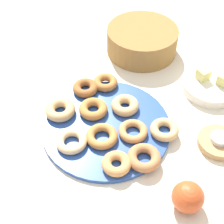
# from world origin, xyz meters

# --- Properties ---
(ground_plane) EXTENTS (2.40, 2.40, 0.00)m
(ground_plane) POSITION_xyz_m (0.00, 0.00, 0.00)
(ground_plane) COLOR beige
(donut_plate) EXTENTS (0.38, 0.38, 0.01)m
(donut_plate) POSITION_xyz_m (0.00, 0.00, 0.01)
(donut_plate) COLOR #284C9E
(donut_plate) RESTS_ON ground_plane
(donut_0) EXTENTS (0.11, 0.11, 0.03)m
(donut_0) POSITION_xyz_m (0.11, -0.10, 0.03)
(donut_0) COLOR tan
(donut_0) RESTS_ON donut_plate
(donut_1) EXTENTS (0.09, 0.09, 0.03)m
(donut_1) POSITION_xyz_m (-0.06, 0.02, 0.03)
(donut_1) COLOR #BC7A3D
(donut_1) RESTS_ON donut_plate
(donut_2) EXTENTS (0.09, 0.09, 0.03)m
(donut_2) POSITION_xyz_m (0.01, 0.09, 0.03)
(donut_2) COLOR tan
(donut_2) RESTS_ON donut_plate
(donut_3) EXTENTS (0.10, 0.10, 0.03)m
(donut_3) POSITION_xyz_m (0.16, -0.05, 0.03)
(donut_3) COLOR #B27547
(donut_3) RESTS_ON donut_plate
(donut_4) EXTENTS (0.09, 0.09, 0.02)m
(donut_4) POSITION_xyz_m (-0.04, -0.11, 0.02)
(donut_4) COLOR #EABC84
(donut_4) RESTS_ON donut_plate
(donut_5) EXTENTS (0.10, 0.10, 0.02)m
(donut_5) POSITION_xyz_m (0.08, 0.02, 0.02)
(donut_5) COLOR #C6844C
(donut_5) RESTS_ON donut_plate
(donut_6) EXTENTS (0.09, 0.09, 0.03)m
(donut_6) POSITION_xyz_m (0.16, 0.07, 0.03)
(donut_6) COLOR tan
(donut_6) RESTS_ON donut_plate
(donut_7) EXTENTS (0.12, 0.12, 0.03)m
(donut_7) POSITION_xyz_m (-0.14, 0.08, 0.03)
(donut_7) COLOR #995B2D
(donut_7) RESTS_ON donut_plate
(donut_8) EXTENTS (0.10, 0.10, 0.03)m
(donut_8) POSITION_xyz_m (-0.14, -0.04, 0.03)
(donut_8) COLOR tan
(donut_8) RESTS_ON donut_plate
(donut_9) EXTENTS (0.11, 0.11, 0.03)m
(donut_9) POSITION_xyz_m (-0.10, 0.14, 0.03)
(donut_9) COLOR #AD6B33
(donut_9) RESTS_ON donut_plate
(donut_10) EXTENTS (0.13, 0.13, 0.02)m
(donut_10) POSITION_xyz_m (0.02, -0.05, 0.03)
(donut_10) COLOR #BC7A3D
(donut_10) RESTS_ON donut_plate
(candle_holder) EXTENTS (0.12, 0.12, 0.02)m
(candle_holder) POSITION_xyz_m (0.30, 0.13, 0.01)
(candle_holder) COLOR tan
(candle_holder) RESTS_ON ground_plane
(tealight) EXTENTS (0.05, 0.05, 0.01)m
(tealight) POSITION_xyz_m (0.30, 0.13, 0.03)
(tealight) COLOR silver
(tealight) RESTS_ON candle_holder
(basket) EXTENTS (0.33, 0.33, 0.09)m
(basket) POSITION_xyz_m (-0.11, 0.38, 0.05)
(basket) COLOR olive
(basket) RESTS_ON ground_plane
(fruit_bowl) EXTENTS (0.19, 0.19, 0.03)m
(fruit_bowl) POSITION_xyz_m (0.19, 0.33, 0.02)
(fruit_bowl) COLOR silver
(fruit_bowl) RESTS_ON ground_plane
(melon_chunk_left) EXTENTS (0.05, 0.05, 0.04)m
(melon_chunk_left) POSITION_xyz_m (0.15, 0.33, 0.05)
(melon_chunk_left) COLOR #DBD67A
(melon_chunk_left) RESTS_ON fruit_bowl
(melon_chunk_right) EXTENTS (0.04, 0.04, 0.04)m
(melon_chunk_right) POSITION_xyz_m (0.22, 0.35, 0.05)
(melon_chunk_right) COLOR #DBD67A
(melon_chunk_right) RESTS_ON fruit_bowl
(apple) EXTENTS (0.08, 0.08, 0.08)m
(apple) POSITION_xyz_m (0.31, -0.09, 0.04)
(apple) COLOR #CC4C23
(apple) RESTS_ON ground_plane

